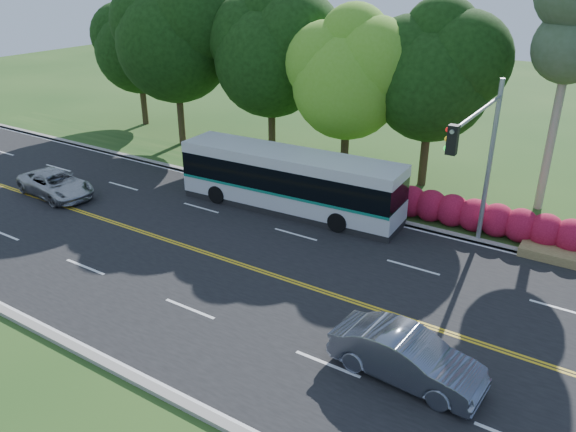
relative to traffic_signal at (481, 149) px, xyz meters
The scene contains 12 objects.
ground 9.65m from the traffic_signal, 140.23° to the right, with size 120.00×120.00×0.00m, color #1F4416.
road 9.65m from the traffic_signal, 140.23° to the right, with size 60.00×14.00×0.02m, color black.
curb_north 8.15m from the traffic_signal, 164.96° to the left, with size 60.00×0.30×0.15m, color gray.
curb_south 14.86m from the traffic_signal, 117.35° to the right, with size 60.00×0.30×0.15m, color gray.
grass_verge 8.74m from the traffic_signal, 151.03° to the left, with size 60.00×4.00×0.10m, color #1F4416.
lane_markings 9.71m from the traffic_signal, 140.63° to the right, with size 57.60×13.82×0.00m.
tree_row 13.61m from the traffic_signal, 150.00° to the left, with size 44.70×9.10×13.84m.
bougainvillea_hedge 4.86m from the traffic_signal, 75.94° to the left, with size 9.50×2.25×1.50m.
traffic_signal is the anchor object (origin of this frame).
transit_bus 9.32m from the traffic_signal, behind, with size 11.20×2.94×2.90m.
sedan 9.11m from the traffic_signal, 85.28° to the right, with size 1.56×4.48×1.48m, color slate.
suv 20.78m from the traffic_signal, 166.73° to the right, with size 2.12×4.61×1.28m, color #AAACAE.
Camera 1 is at (11.30, -15.57, 11.05)m, focal length 35.00 mm.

